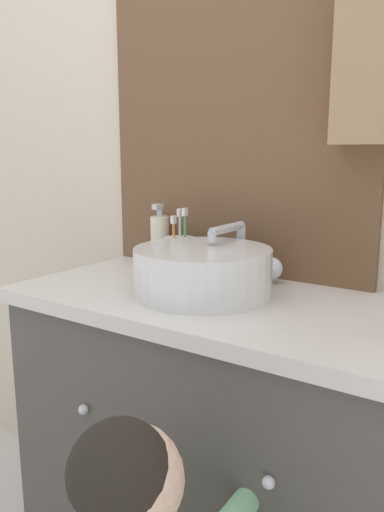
{
  "coord_description": "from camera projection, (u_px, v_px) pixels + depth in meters",
  "views": [
    {
      "loc": [
        0.57,
        -0.63,
        1.22
      ],
      "look_at": [
        -0.06,
        0.3,
        0.99
      ],
      "focal_mm": 35.0,
      "sensor_mm": 36.0,
      "label": 1
    }
  ],
  "objects": [
    {
      "name": "soap_dispenser",
      "position": [
        160.0,
        240.0,
        1.49
      ],
      "size": [
        0.06,
        0.06,
        0.19
      ],
      "color": "beige",
      "rests_on": "vanity_counter"
    },
    {
      "name": "vanity_counter",
      "position": [
        223.0,
        466.0,
        1.26
      ],
      "size": [
        1.04,
        0.51,
        0.89
      ],
      "color": "#4C4742",
      "rests_on": "ground_plane"
    },
    {
      "name": "wall_back",
      "position": [
        286.0,
        133.0,
        1.31
      ],
      "size": [
        3.2,
        0.18,
        2.5
      ],
      "color": "beige",
      "rests_on": "ground_plane"
    },
    {
      "name": "toothbrush_holder",
      "position": [
        179.0,
        254.0,
        1.41
      ],
      "size": [
        0.09,
        0.09,
        0.18
      ],
      "color": "silver",
      "rests_on": "vanity_counter"
    },
    {
      "name": "sink_basin",
      "position": [
        204.0,
        270.0,
        1.18
      ],
      "size": [
        0.33,
        0.38,
        0.16
      ],
      "color": "silver",
      "rests_on": "vanity_counter"
    }
  ]
}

